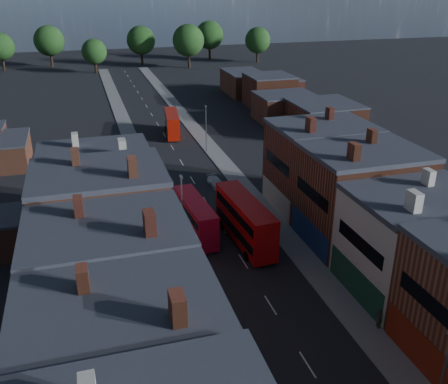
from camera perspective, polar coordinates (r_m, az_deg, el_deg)
pavement_west at (r=75.14m, az=-8.79°, el=1.41°), size 3.00×200.00×0.12m
pavement_east at (r=77.66m, az=0.74°, el=2.43°), size 3.00×200.00×0.12m
lamp_post_1 at (r=36.17m, az=23.70°, el=-18.81°), size 0.25×0.70×8.12m
lamp_post_2 at (r=55.32m, az=-4.80°, el=-1.42°), size 0.25×0.70×8.12m
lamp_post_3 at (r=85.01m, az=-2.08°, el=7.59°), size 0.25×0.70×8.12m
bus_0 at (r=57.69m, az=-3.32°, el=-2.84°), size 3.16×10.35×4.40m
bus_1 at (r=55.97m, az=2.42°, el=-3.21°), size 3.63×12.20×5.20m
bus_2 at (r=95.75m, az=-5.95°, el=7.83°), size 3.52×10.24×4.33m
car_2 at (r=66.26m, az=-5.28°, el=-1.05°), size 2.10×4.02×1.08m
car_3 at (r=72.00m, az=-0.97°, el=1.15°), size 1.96×4.18×1.18m
ped_1 at (r=38.56m, az=-0.71°, el=-20.78°), size 0.87×0.51×1.73m
ped_3 at (r=45.85m, az=17.29°, el=-13.67°), size 0.57×1.09×1.80m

